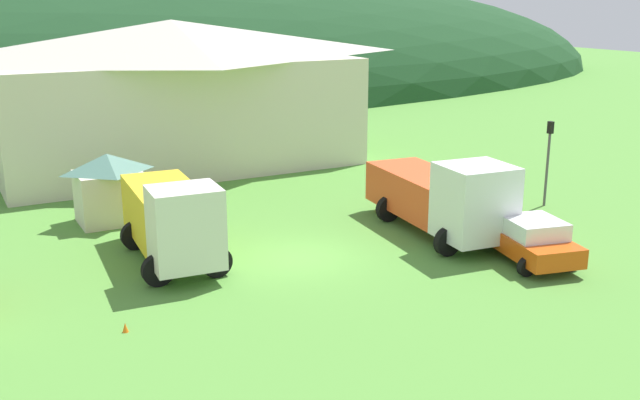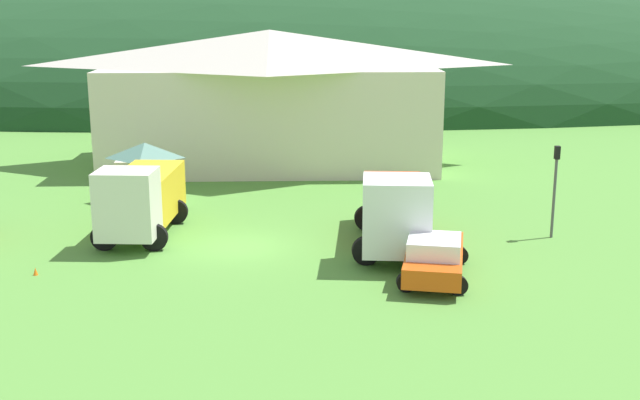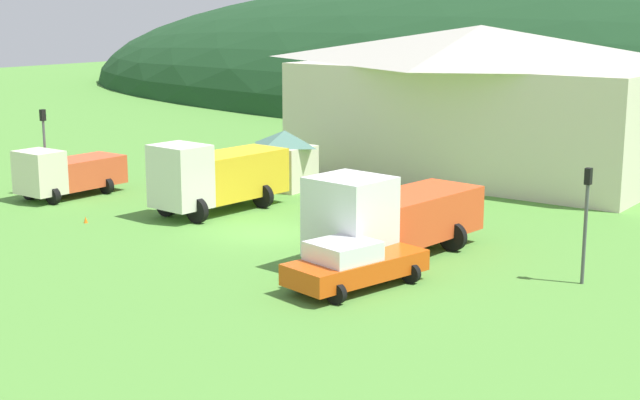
% 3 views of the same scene
% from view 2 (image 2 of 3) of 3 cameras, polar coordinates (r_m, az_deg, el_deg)
% --- Properties ---
extents(ground_plane, '(200.00, 200.00, 0.00)m').
position_cam_2_polar(ground_plane, '(32.66, -5.52, -3.38)').
color(ground_plane, '#518C38').
extents(forested_hill_backdrop, '(144.97, 60.00, 26.60)m').
position_cam_2_polar(forested_hill_backdrop, '(91.11, -3.35, 7.82)').
color(forested_hill_backdrop, '#193D1E').
rests_on(forested_hill_backdrop, ground).
extents(depot_building, '(20.95, 10.85, 8.15)m').
position_cam_2_polar(depot_building, '(48.78, -3.58, 7.46)').
color(depot_building, beige).
rests_on(depot_building, ground).
extents(play_shed_cream, '(2.85, 2.43, 3.00)m').
position_cam_2_polar(play_shed_cream, '(40.48, -12.38, 2.02)').
color(play_shed_cream, beige).
rests_on(play_shed_cream, ground).
extents(heavy_rig_striped, '(3.40, 6.81, 3.29)m').
position_cam_2_polar(heavy_rig_striped, '(34.46, -12.73, 0.18)').
color(heavy_rig_striped, silver).
rests_on(heavy_rig_striped, ground).
extents(heavy_rig_white, '(3.78, 8.03, 3.37)m').
position_cam_2_polar(heavy_rig_white, '(32.05, 5.38, -0.64)').
color(heavy_rig_white, white).
rests_on(heavy_rig_white, ground).
extents(service_pickup_orange, '(3.12, 5.28, 1.66)m').
position_cam_2_polar(service_pickup_orange, '(28.94, 8.20, -4.03)').
color(service_pickup_orange, '#D94D10').
rests_on(service_pickup_orange, ground).
extents(traffic_light_east, '(0.20, 0.32, 3.94)m').
position_cam_2_polar(traffic_light_east, '(34.65, 16.51, 1.28)').
color(traffic_light_east, '#4C4C51').
rests_on(traffic_light_east, ground).
extents(traffic_cone_near_pickup, '(0.36, 0.36, 0.57)m').
position_cam_2_polar(traffic_cone_near_pickup, '(31.04, -19.71, -5.09)').
color(traffic_cone_near_pickup, orange).
rests_on(traffic_cone_near_pickup, ground).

